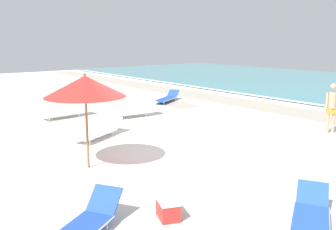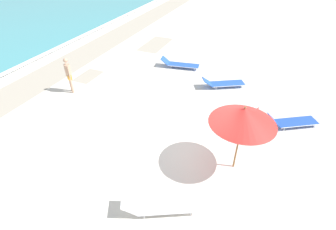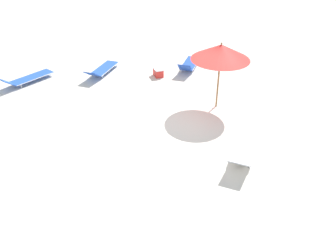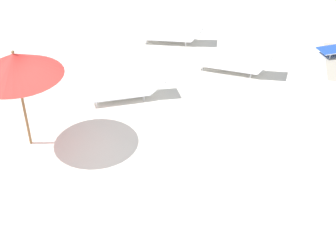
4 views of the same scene
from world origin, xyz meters
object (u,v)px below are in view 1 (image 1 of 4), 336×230
beachgoer_wading_adult (332,105)px  sun_lounger_near_water_right (66,112)px  cooler_box (168,209)px  sun_lounger_beside_umbrella (167,98)px  sun_lounger_mid_beach_pair_b (311,218)px  sun_lounger_under_umbrella (133,112)px  beach_umbrella (85,87)px  sun_lounger_mid_beach_pair_a (100,132)px  sun_lounger_mid_beach_solo (80,227)px

beachgoer_wading_adult → sun_lounger_near_water_right: bearing=164.7°
beachgoer_wading_adult → cooler_box: (1.56, -8.44, -0.81)m
sun_lounger_beside_umbrella → beachgoer_wading_adult: beachgoer_wading_adult is taller
sun_lounger_beside_umbrella → sun_lounger_mid_beach_pair_b: sun_lounger_beside_umbrella is taller
sun_lounger_under_umbrella → cooler_box: bearing=-23.4°
beach_umbrella → sun_lounger_under_umbrella: bearing=137.2°
sun_lounger_near_water_right → beachgoer_wading_adult: beachgoer_wading_adult is taller
beachgoer_wading_adult → cooler_box: beachgoer_wading_adult is taller
sun_lounger_mid_beach_pair_a → beachgoer_wading_adult: (4.40, 6.71, 0.79)m
cooler_box → sun_lounger_mid_beach_pair_a: bearing=4.8°
sun_lounger_mid_beach_solo → cooler_box: sun_lounger_mid_beach_solo is taller
sun_lounger_mid_beach_pair_b → cooler_box: sun_lounger_mid_beach_pair_b is taller
beach_umbrella → sun_lounger_mid_beach_solo: 4.06m
sun_lounger_mid_beach_solo → beachgoer_wading_adult: beachgoer_wading_adult is taller
sun_lounger_mid_beach_solo → cooler_box: bearing=47.9°
beach_umbrella → sun_lounger_beside_umbrella: (-6.96, 7.91, -1.89)m
sun_lounger_under_umbrella → beachgoer_wading_adult: size_ratio=1.28×
cooler_box → sun_lounger_mid_beach_solo: bearing=100.6°
sun_lounger_mid_beach_solo → sun_lounger_mid_beach_pair_b: bearing=25.6°
sun_lounger_mid_beach_pair_b → beachgoer_wading_adult: 7.58m
sun_lounger_beside_umbrella → sun_lounger_mid_beach_solo: sun_lounger_mid_beach_solo is taller
beach_umbrella → sun_lounger_mid_beach_solo: beach_umbrella is taller
sun_lounger_mid_beach_pair_a → cooler_box: 6.21m
sun_lounger_under_umbrella → sun_lounger_mid_beach_pair_a: sun_lounger_under_umbrella is taller
beach_umbrella → sun_lounger_near_water_right: beach_umbrella is taller
beach_umbrella → sun_lounger_mid_beach_pair_b: (5.30, 1.62, -1.89)m
cooler_box → sun_lounger_near_water_right: bearing=8.5°
sun_lounger_beside_umbrella → sun_lounger_near_water_right: bearing=-113.9°
sun_lounger_near_water_right → cooler_box: (9.82, -2.18, -0.03)m
sun_lounger_mid_beach_solo → sun_lounger_under_umbrella: bearing=110.7°
beach_umbrella → sun_lounger_near_water_right: 6.95m
sun_lounger_near_water_right → beachgoer_wading_adult: 10.39m
beach_umbrella → sun_lounger_mid_beach_pair_b: beach_umbrella is taller
sun_lounger_beside_umbrella → sun_lounger_under_umbrella: bearing=-87.4°
sun_lounger_mid_beach_pair_b → beachgoer_wading_adult: beachgoer_wading_adult is taller
beach_umbrella → cooler_box: beach_umbrella is taller
sun_lounger_mid_beach_solo → beachgoer_wading_adult: bearing=65.5°
sun_lounger_near_water_right → sun_lounger_mid_beach_pair_b: size_ratio=0.98×
sun_lounger_mid_beach_pair_a → beachgoer_wading_adult: 8.07m
beachgoer_wading_adult → beach_umbrella: bearing=-155.2°
beach_umbrella → cooler_box: (3.46, -0.09, -1.91)m
sun_lounger_mid_beach_pair_a → sun_lounger_mid_beach_pair_b: bearing=-27.2°
sun_lounger_mid_beach_pair_a → sun_lounger_mid_beach_pair_b: 7.80m
beach_umbrella → sun_lounger_beside_umbrella: size_ratio=1.06×
cooler_box → beach_umbrella: bearing=19.4°
sun_lounger_mid_beach_pair_a → cooler_box: (5.97, -1.73, -0.02)m
sun_lounger_mid_beach_solo → sun_lounger_mid_beach_pair_b: sun_lounger_mid_beach_solo is taller
sun_lounger_mid_beach_pair_b → cooler_box: 2.51m
sun_lounger_near_water_right → sun_lounger_mid_beach_pair_a: sun_lounger_near_water_right is taller
sun_lounger_under_umbrella → sun_lounger_mid_beach_solo: 9.94m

